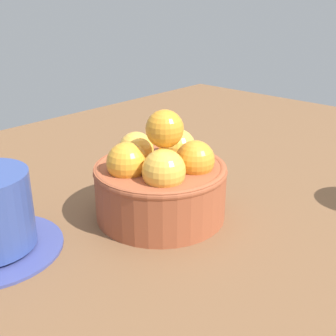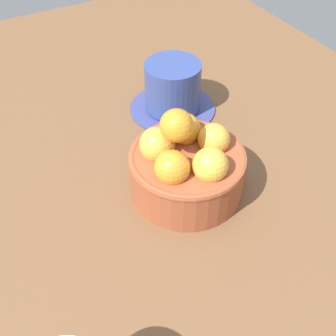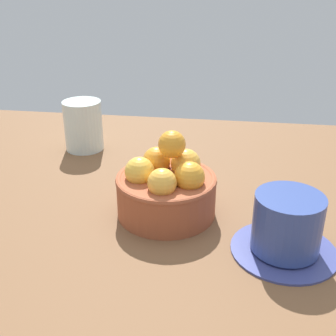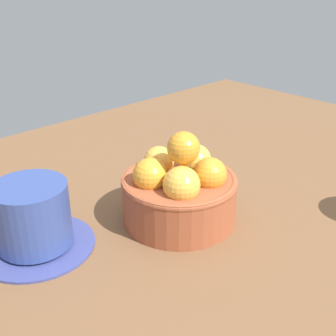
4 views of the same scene
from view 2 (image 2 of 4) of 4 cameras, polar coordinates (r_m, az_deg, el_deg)
name	(u,v)px [view 2 (image 2 of 4)]	position (r cm, az deg, el deg)	size (l,w,h in cm)	color
ground_plane	(186,201)	(58.59, 2.32, -4.35)	(124.29, 87.19, 4.70)	brown
terracotta_bowl	(186,165)	(53.82, 2.43, 0.41)	(14.57, 14.57, 12.51)	#9E4C2D
coffee_cup	(173,90)	(68.21, 0.62, 10.27)	(13.57, 13.57, 8.03)	#3C4485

